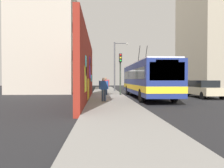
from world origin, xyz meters
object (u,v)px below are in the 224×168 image
parked_car_dark_gray (178,86)px  street_lamp (116,63)px  parked_car_champagne (203,89)px  city_bus (146,79)px  parked_car_black (154,84)px  pedestrian_near_wall (104,87)px  pedestrian_midblock (106,85)px  traffic_light (120,67)px  parked_car_white (164,85)px

parked_car_dark_gray → street_lamp: size_ratio=0.75×
parked_car_champagne → city_bus: bearing=88.6°
parked_car_dark_gray → parked_car_black: bearing=-0.0°
parked_car_black → pedestrian_near_wall: (-21.73, 9.10, 0.27)m
pedestrian_midblock → parked_car_dark_gray: bearing=-64.0°
parked_car_champagne → parked_car_black: 17.73m
parked_car_dark_gray → city_bus: bearing=139.0°
parked_car_black → pedestrian_near_wall: size_ratio=2.69×
city_bus → traffic_light: 3.09m
pedestrian_midblock → street_lamp: 7.74m
parked_car_champagne → street_lamp: size_ratio=0.75×
parked_car_dark_gray → parked_car_black: (11.62, -0.00, -0.00)m
parked_car_champagne → parked_car_black: bearing=-0.0°
parked_car_black → traffic_light: bearing=154.9°
parked_car_dark_gray → parked_car_black: 11.62m
parked_car_champagne → street_lamp: bearing=39.1°
parked_car_dark_gray → traffic_light: (-4.08, 7.35, 2.06)m
parked_car_champagne → street_lamp: street_lamp is taller
parked_car_dark_gray → traffic_light: bearing=119.0°
traffic_light → parked_car_black: bearing=-25.1°
parked_car_white → traffic_light: traffic_light is taller
city_bus → parked_car_black: city_bus is taller
pedestrian_midblock → street_lamp: size_ratio=0.27×
parked_car_white → pedestrian_near_wall: bearing=149.7°
parked_car_champagne → street_lamp: (8.89, 7.23, 3.00)m
parked_car_white → traffic_light: size_ratio=1.21×
pedestrian_near_wall → parked_car_black: bearing=-22.7°
city_bus → parked_car_dark_gray: (5.98, -5.20, -0.91)m
city_bus → parked_car_dark_gray: bearing=-41.0°
city_bus → street_lamp: 9.23m
parked_car_black → street_lamp: size_ratio=0.69×
city_bus → parked_car_champagne: 5.28m
parked_car_champagne → parked_car_white: size_ratio=0.97×
city_bus → pedestrian_near_wall: 5.71m
street_lamp → city_bus: bearing=-166.9°
city_bus → pedestrian_near_wall: bearing=136.6°
parked_car_champagne → parked_car_dark_gray: (6.11, 0.00, -0.00)m
traffic_light → street_lamp: bearing=-1.0°
city_bus → parked_car_black: bearing=-16.5°
pedestrian_near_wall → parked_car_white: bearing=-30.3°
parked_car_white → pedestrian_midblock: 13.14m
pedestrian_near_wall → traffic_light: (6.02, -1.75, 1.79)m
parked_car_black → pedestrian_near_wall: 23.55m
pedestrian_near_wall → traffic_light: traffic_light is taller
city_bus → parked_car_champagne: (-0.13, -5.20, -0.91)m
parked_car_black → traffic_light: 17.46m
parked_car_champagne → parked_car_black: same height
parked_car_white → pedestrian_near_wall: 18.01m
parked_car_white → pedestrian_near_wall: pedestrian_near_wall is taller
parked_car_white → parked_car_black: same height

